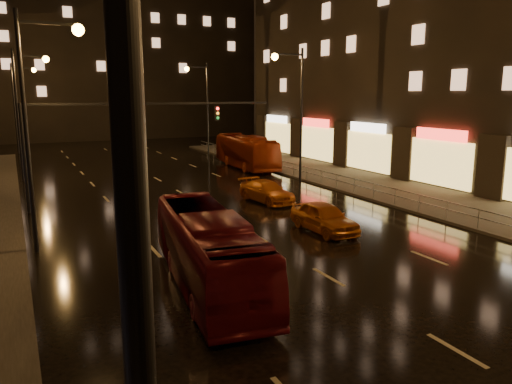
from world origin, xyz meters
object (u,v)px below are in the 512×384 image
taxi_near (324,217)px  taxi_far (267,191)px  bus_red (208,250)px  bus_curb (246,152)px

taxi_near → taxi_far: size_ratio=0.95×
bus_red → bus_curb: (13.30, 25.50, 0.14)m
bus_red → taxi_near: 8.72m
bus_red → taxi_near: bus_red is taller
taxi_far → bus_curb: bearing=62.4°
taxi_near → taxi_far: taxi_near is taller
bus_red → taxi_near: bearing=36.3°
bus_red → bus_curb: bus_curb is taller
bus_curb → taxi_near: 22.08m
bus_curb → taxi_far: (-5.00, -13.88, -0.83)m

